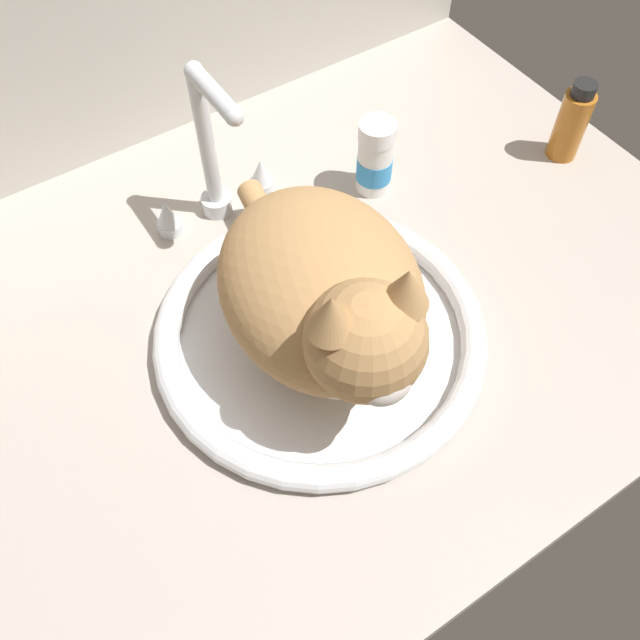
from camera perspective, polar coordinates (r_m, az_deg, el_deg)
The scene contains 7 objects.
countertop at distance 83.66cm, azimuth -0.70°, elevation 1.03°, with size 103.08×73.86×3.00cm, color #ADA399.
backsplash_wall at distance 96.55cm, azimuth -14.39°, elevation 23.69°, with size 103.08×2.40×41.97cm, color beige.
sink_basin at distance 78.16cm, azimuth 0.00°, elevation -1.12°, with size 37.79×37.79×2.95cm.
faucet at distance 86.18cm, azimuth -8.89°, elevation 12.79°, with size 16.92×11.90×22.27cm.
cat at distance 69.15cm, azimuth 0.72°, elevation 1.86°, with size 24.79×38.16×19.89cm.
amber_bottle at distance 102.01cm, azimuth 20.14°, elevation 15.12°, with size 4.18×4.18×11.63cm.
pill_bottle at distance 91.86cm, azimuth 4.58°, elevation 13.15°, with size 4.81×4.81×10.63cm.
Camera 1 is at (-25.88, -41.20, 69.56)cm, focal length 38.60 mm.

